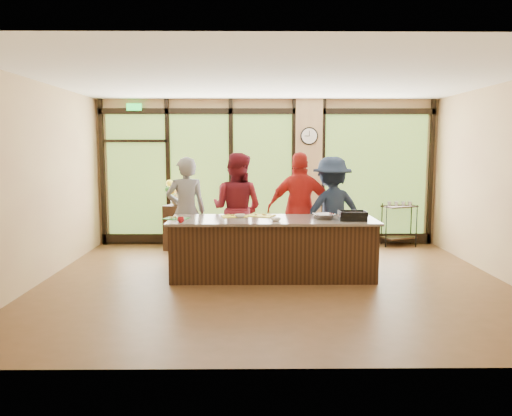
{
  "coord_description": "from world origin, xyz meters",
  "views": [
    {
      "loc": [
        -0.33,
        -7.37,
        2.03
      ],
      "look_at": [
        -0.26,
        0.4,
        1.08
      ],
      "focal_mm": 35.0,
      "sensor_mm": 36.0,
      "label": 1
    }
  ],
  "objects_px": {
    "flower_stand": "(178,227)",
    "bar_cart": "(399,219)",
    "cook_left": "(186,211)",
    "island_base": "(273,249)",
    "roasting_pan": "(352,218)",
    "cook_right": "(332,211)"
  },
  "relations": [
    {
      "from": "flower_stand",
      "to": "bar_cart",
      "type": "height_order",
      "value": "bar_cart"
    },
    {
      "from": "cook_left",
      "to": "bar_cart",
      "type": "relative_size",
      "value": 2.02
    },
    {
      "from": "island_base",
      "to": "cook_left",
      "type": "distance_m",
      "value": 1.73
    },
    {
      "from": "roasting_pan",
      "to": "cook_left",
      "type": "bearing_deg",
      "value": 163.17
    },
    {
      "from": "island_base",
      "to": "bar_cart",
      "type": "relative_size",
      "value": 3.36
    },
    {
      "from": "island_base",
      "to": "bar_cart",
      "type": "xyz_separation_m",
      "value": [
        2.71,
        2.45,
        0.11
      ]
    },
    {
      "from": "island_base",
      "to": "cook_right",
      "type": "height_order",
      "value": "cook_right"
    },
    {
      "from": "cook_left",
      "to": "roasting_pan",
      "type": "height_order",
      "value": "cook_left"
    },
    {
      "from": "roasting_pan",
      "to": "flower_stand",
      "type": "relative_size",
      "value": 0.46
    },
    {
      "from": "cook_right",
      "to": "bar_cart",
      "type": "xyz_separation_m",
      "value": [
        1.66,
        1.65,
        -0.38
      ]
    },
    {
      "from": "bar_cart",
      "to": "cook_right",
      "type": "bearing_deg",
      "value": -159.01
    },
    {
      "from": "cook_right",
      "to": "flower_stand",
      "type": "height_order",
      "value": "cook_right"
    },
    {
      "from": "island_base",
      "to": "roasting_pan",
      "type": "relative_size",
      "value": 7.57
    },
    {
      "from": "cook_right",
      "to": "roasting_pan",
      "type": "relative_size",
      "value": 4.56
    },
    {
      "from": "bar_cart",
      "to": "flower_stand",
      "type": "bearing_deg",
      "value": 160.7
    },
    {
      "from": "island_base",
      "to": "cook_right",
      "type": "xyz_separation_m",
      "value": [
        1.05,
        0.8,
        0.49
      ]
    },
    {
      "from": "roasting_pan",
      "to": "bar_cart",
      "type": "height_order",
      "value": "roasting_pan"
    },
    {
      "from": "island_base",
      "to": "bar_cart",
      "type": "height_order",
      "value": "bar_cart"
    },
    {
      "from": "flower_stand",
      "to": "island_base",
      "type": "bearing_deg",
      "value": -30.88
    },
    {
      "from": "cook_left",
      "to": "flower_stand",
      "type": "xyz_separation_m",
      "value": [
        -0.34,
        1.28,
        -0.49
      ]
    },
    {
      "from": "island_base",
      "to": "roasting_pan",
      "type": "xyz_separation_m",
      "value": [
        1.21,
        -0.18,
        0.52
      ]
    },
    {
      "from": "cook_right",
      "to": "cook_left",
      "type": "bearing_deg",
      "value": -15.57
    }
  ]
}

